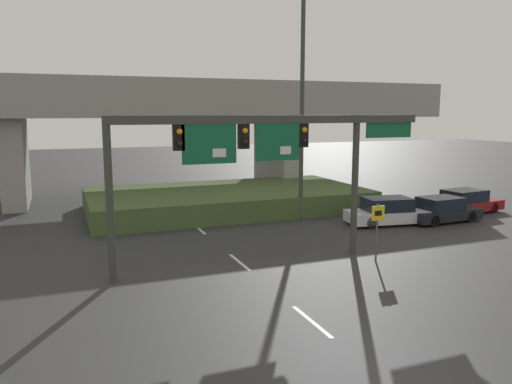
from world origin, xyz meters
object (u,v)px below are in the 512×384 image
object	(u,v)px
parked_sedan_mid_right	(441,210)
parked_sedan_far_right	(465,202)
parked_sedan_near_right	(389,212)
highway_light_pole_near	(302,99)
speed_limit_sign	(377,224)
signal_gantry	(263,146)

from	to	relation	value
parked_sedan_mid_right	parked_sedan_far_right	world-z (taller)	parked_sedan_far_right
parked_sedan_near_right	highway_light_pole_near	bearing A→B (deg)	150.82
speed_limit_sign	parked_sedan_far_right	world-z (taller)	speed_limit_sign
speed_limit_sign	parked_sedan_far_right	xyz separation A→B (m)	(10.93, 6.44, -0.89)
parked_sedan_near_right	parked_sedan_mid_right	xyz separation A→B (m)	(3.09, -0.56, -0.03)
highway_light_pole_near	parked_sedan_mid_right	bearing A→B (deg)	-27.17
parked_sedan_far_right	parked_sedan_mid_right	bearing A→B (deg)	-160.74
parked_sedan_mid_right	parked_sedan_far_right	bearing A→B (deg)	22.17
parked_sedan_mid_right	parked_sedan_far_right	distance (m)	3.47
parked_sedan_near_right	parked_sedan_far_right	distance (m)	6.30
parked_sedan_near_right	speed_limit_sign	bearing A→B (deg)	-121.63
signal_gantry	speed_limit_sign	bearing A→B (deg)	-17.04
speed_limit_sign	parked_sedan_mid_right	size ratio (longest dim) A/B	0.54
signal_gantry	parked_sedan_far_right	distance (m)	16.71
signal_gantry	highway_light_pole_near	distance (m)	9.14
signal_gantry	highway_light_pole_near	bearing A→B (deg)	53.58
highway_light_pole_near	parked_sedan_near_right	distance (m)	7.81
highway_light_pole_near	signal_gantry	bearing A→B (deg)	-126.42
signal_gantry	speed_limit_sign	xyz separation A→B (m)	(4.47, -1.37, -3.19)
signal_gantry	parked_sedan_far_right	bearing A→B (deg)	18.22
parked_sedan_mid_right	parked_sedan_far_right	size ratio (longest dim) A/B	0.91
parked_sedan_far_right	highway_light_pole_near	bearing A→B (deg)	162.42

